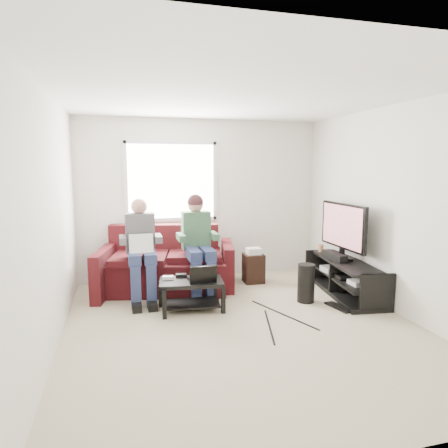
% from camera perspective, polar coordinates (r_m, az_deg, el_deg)
% --- Properties ---
extents(floor, '(4.50, 4.50, 0.00)m').
position_cam_1_polar(floor, '(4.80, 2.60, -14.31)').
color(floor, '#BDB193').
rests_on(floor, ground).
extents(ceiling, '(4.50, 4.50, 0.00)m').
position_cam_1_polar(ceiling, '(4.50, 2.82, 17.95)').
color(ceiling, white).
rests_on(ceiling, wall_back).
extents(wall_back, '(4.50, 0.00, 4.50)m').
position_cam_1_polar(wall_back, '(6.64, -3.19, 3.55)').
color(wall_back, silver).
rests_on(wall_back, floor).
extents(wall_front, '(4.50, 0.00, 4.50)m').
position_cam_1_polar(wall_front, '(2.45, 18.89, -4.93)').
color(wall_front, silver).
rests_on(wall_front, floor).
extents(wall_left, '(0.00, 4.50, 4.50)m').
position_cam_1_polar(wall_left, '(4.31, -23.54, 0.35)').
color(wall_left, silver).
rests_on(wall_left, floor).
extents(wall_right, '(0.00, 4.50, 4.50)m').
position_cam_1_polar(wall_right, '(5.42, 23.33, 1.84)').
color(wall_right, silver).
rests_on(wall_right, floor).
extents(window, '(1.48, 0.04, 1.28)m').
position_cam_1_polar(window, '(6.52, -7.51, 6.05)').
color(window, white).
rests_on(window, wall_back).
extents(sofa, '(2.20, 1.29, 0.94)m').
position_cam_1_polar(sofa, '(6.09, -8.08, -6.09)').
color(sofa, '#411017').
rests_on(sofa, floor).
extents(person_left, '(0.40, 0.71, 1.40)m').
position_cam_1_polar(person_left, '(5.60, -11.77, -2.91)').
color(person_left, navy).
rests_on(person_left, sofa).
extents(person_right, '(0.40, 0.71, 1.44)m').
position_cam_1_polar(person_right, '(5.70, -3.75, -1.93)').
color(person_right, navy).
rests_on(person_right, sofa).
extents(laptop_silver, '(0.35, 0.27, 0.24)m').
position_cam_1_polar(laptop_silver, '(5.44, -11.68, -3.32)').
color(laptop_silver, silver).
rests_on(laptop_silver, person_left).
extents(coffee_table, '(0.86, 0.59, 0.40)m').
position_cam_1_polar(coffee_table, '(5.20, -4.71, -9.12)').
color(coffee_table, black).
rests_on(coffee_table, floor).
extents(laptop_black, '(0.34, 0.24, 0.24)m').
position_cam_1_polar(laptop_black, '(5.08, -3.24, -6.85)').
color(laptop_black, black).
rests_on(laptop_black, coffee_table).
extents(controller_a, '(0.15, 0.11, 0.04)m').
position_cam_1_polar(controller_a, '(5.23, -8.01, -7.59)').
color(controller_a, silver).
rests_on(controller_a, coffee_table).
extents(controller_b, '(0.15, 0.10, 0.04)m').
position_cam_1_polar(controller_b, '(5.31, -6.15, -7.31)').
color(controller_b, black).
rests_on(controller_b, coffee_table).
extents(controller_c, '(0.16, 0.12, 0.04)m').
position_cam_1_polar(controller_c, '(5.36, -1.84, -7.14)').
color(controller_c, gray).
rests_on(controller_c, coffee_table).
extents(tv_stand, '(0.67, 1.60, 0.51)m').
position_cam_1_polar(tv_stand, '(6.04, 16.85, -7.61)').
color(tv_stand, black).
rests_on(tv_stand, floor).
extents(tv, '(0.12, 1.10, 0.81)m').
position_cam_1_polar(tv, '(5.97, 16.62, -0.49)').
color(tv, black).
rests_on(tv, tv_stand).
extents(soundbar, '(0.12, 0.50, 0.10)m').
position_cam_1_polar(soundbar, '(5.98, 15.50, -4.42)').
color(soundbar, black).
rests_on(soundbar, tv_stand).
extents(drink_cup, '(0.08, 0.08, 0.12)m').
position_cam_1_polar(drink_cup, '(6.46, 13.67, -3.33)').
color(drink_cup, '#AD6E4A').
rests_on(drink_cup, tv_stand).
extents(console_white, '(0.30, 0.22, 0.06)m').
position_cam_1_polar(console_white, '(5.70, 19.01, -7.91)').
color(console_white, silver).
rests_on(console_white, tv_stand).
extents(console_grey, '(0.34, 0.26, 0.08)m').
position_cam_1_polar(console_grey, '(6.26, 15.44, -6.20)').
color(console_grey, gray).
rests_on(console_grey, tv_stand).
extents(console_black, '(0.38, 0.30, 0.07)m').
position_cam_1_polar(console_black, '(5.98, 17.13, -7.02)').
color(console_black, black).
rests_on(console_black, tv_stand).
extents(subwoofer, '(0.23, 0.23, 0.53)m').
position_cam_1_polar(subwoofer, '(5.61, 11.64, -8.27)').
color(subwoofer, black).
rests_on(subwoofer, floor).
extents(keyboard_floor, '(0.21, 0.44, 0.02)m').
position_cam_1_polar(keyboard_floor, '(5.55, 16.05, -11.34)').
color(keyboard_floor, black).
rests_on(keyboard_floor, floor).
extents(end_table, '(0.31, 0.31, 0.56)m').
position_cam_1_polar(end_table, '(6.42, 4.22, -6.11)').
color(end_table, black).
rests_on(end_table, floor).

